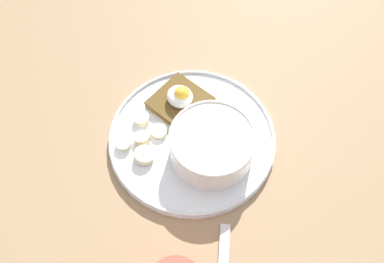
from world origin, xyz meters
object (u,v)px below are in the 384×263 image
object	(u,v)px
banana_slice_front	(123,144)
banana_slice_right	(142,119)
banana_slice_left	(144,155)
banana_slice_inner	(159,131)
toast_slice	(180,102)
knife	(223,263)
oatmeal_bowl	(212,145)
poached_egg	(180,96)
banana_slice_back	(142,138)

from	to	relation	value
banana_slice_front	banana_slice_right	world-z (taller)	banana_slice_right
banana_slice_front	banana_slice_left	xyz separation A→B (cm)	(-4.16, -1.68, 0.19)
banana_slice_right	banana_slice_inner	bearing A→B (deg)	-164.73
toast_slice	knife	xyz separation A→B (cm)	(-27.50, 11.23, -1.42)
toast_slice	banana_slice_right	size ratio (longest dim) A/B	2.93
banana_slice_front	banana_slice_inner	bearing A→B (deg)	-103.26
oatmeal_bowl	banana_slice_left	xyz separation A→B (cm)	(6.13, 9.82, -2.18)
oatmeal_bowl	banana_slice_right	bearing A→B (deg)	25.72
knife	banana_slice_right	bearing A→B (deg)	-7.13
banana_slice_front	poached_egg	bearing A→B (deg)	-84.84
knife	oatmeal_bowl	bearing A→B (deg)	-31.38
toast_slice	banana_slice_inner	size ratio (longest dim) A/B	3.45
banana_slice_front	toast_slice	bearing A→B (deg)	-84.58
poached_egg	banana_slice_right	xyz separation A→B (cm)	(1.29, 7.73, -2.23)
banana_slice_left	banana_slice_right	bearing A→B (deg)	-28.93
banana_slice_back	banana_slice_right	xyz separation A→B (cm)	(3.53, -2.21, -0.08)
oatmeal_bowl	banana_slice_right	size ratio (longest dim) A/B	3.74
banana_slice_left	banana_slice_back	xyz separation A→B (cm)	(3.10, -1.46, -0.06)
poached_egg	banana_slice_back	distance (cm)	10.41
poached_egg	banana_slice_right	distance (cm)	8.15
oatmeal_bowl	banana_slice_left	distance (cm)	11.78
poached_egg	banana_slice_left	distance (cm)	12.76
oatmeal_bowl	knife	bearing A→B (deg)	148.62
oatmeal_bowl	banana_slice_inner	xyz separation A→B (cm)	(8.78, 5.06, -2.47)
poached_egg	banana_slice_front	bearing A→B (deg)	95.16
banana_slice_inner	knife	distance (cm)	25.22
poached_egg	toast_slice	bearing A→B (deg)	62.42
banana_slice_back	banana_slice_inner	xyz separation A→B (cm)	(-0.46, -3.30, -0.23)
banana_slice_back	banana_slice_front	bearing A→B (deg)	71.37
banana_slice_back	poached_egg	bearing A→B (deg)	-77.30
toast_slice	banana_slice_back	bearing A→B (deg)	103.10
poached_egg	banana_slice_front	distance (cm)	13.33
banana_slice_back	banana_slice_right	world-z (taller)	banana_slice_back
banana_slice_front	banana_slice_inner	world-z (taller)	banana_slice_front
banana_slice_right	banana_slice_inner	xyz separation A→B (cm)	(-3.99, -1.09, -0.16)
toast_slice	banana_slice_front	size ratio (longest dim) A/B	2.85
oatmeal_bowl	banana_slice_inner	distance (cm)	10.43
poached_egg	banana_slice_right	world-z (taller)	poached_egg
toast_slice	banana_slice_right	world-z (taller)	toast_slice
banana_slice_left	knife	size ratio (longest dim) A/B	0.42
knife	banana_slice_inner	bearing A→B (deg)	-10.72
banana_slice_back	banana_slice_right	distance (cm)	4.17
banana_slice_left	poached_egg	bearing A→B (deg)	-64.90
banana_slice_front	banana_slice_left	world-z (taller)	banana_slice_left
poached_egg	banana_slice_back	xyz separation A→B (cm)	(-2.24, 9.94, -2.15)
banana_slice_front	banana_slice_inner	xyz separation A→B (cm)	(-1.52, -6.44, -0.10)
banana_slice_back	oatmeal_bowl	bearing A→B (deg)	-137.85
banana_slice_back	knife	distance (cm)	25.28
poached_egg	knife	world-z (taller)	poached_egg
oatmeal_bowl	banana_slice_back	world-z (taller)	oatmeal_bowl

